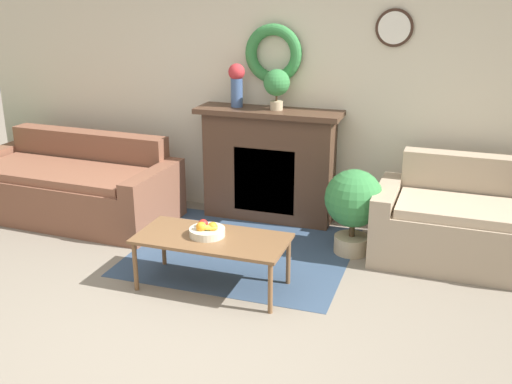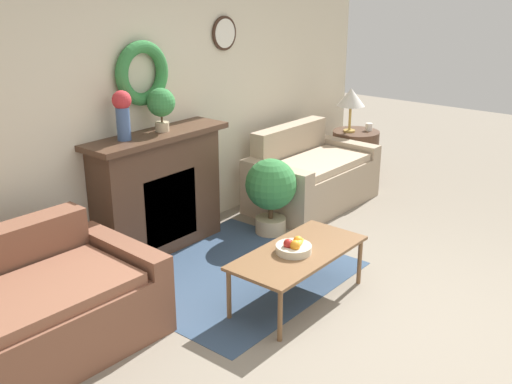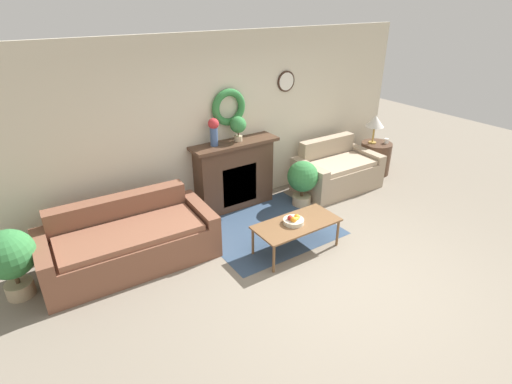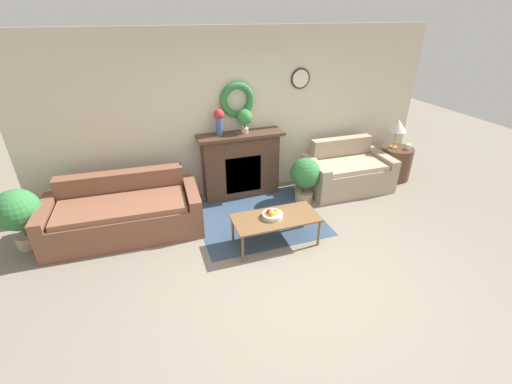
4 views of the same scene
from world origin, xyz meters
TOP-DOWN VIEW (x-y plane):
  - ground_plane at (0.00, 0.00)m, footprint 16.00×16.00m
  - floor_rug at (-0.06, 1.57)m, footprint 1.87×1.65m
  - wall_back at (-0.00, 2.63)m, footprint 6.80×0.17m
  - fireplace at (-0.09, 2.42)m, footprint 1.42×0.41m
  - loveseat_right at (1.78, 2.02)m, footprint 1.50×0.88m
  - coffee_table at (-0.06, 0.88)m, footprint 1.17×0.55m
  - fruit_bowl at (-0.10, 0.89)m, footprint 0.28×0.28m
  - side_table_by_loveseat at (2.88, 2.10)m, footprint 0.58×0.58m
  - table_lamp at (2.81, 2.16)m, footprint 0.34×0.34m
  - mug at (3.01, 2.00)m, footprint 0.09×0.09m
  - vase_on_mantel_left at (-0.42, 2.43)m, footprint 0.16×0.16m
  - potted_plant_on_mantel at (-0.01, 2.41)m, footprint 0.25×0.25m
  - potted_plant_floor_by_loveseat at (0.85, 1.86)m, footprint 0.50×0.50m

SIDE VIEW (x-z plane):
  - ground_plane at x=0.00m, z-range 0.00..0.00m
  - floor_rug at x=-0.06m, z-range 0.00..0.01m
  - side_table_by_loveseat at x=2.88m, z-range 0.00..0.61m
  - loveseat_right at x=1.78m, z-range -0.12..0.74m
  - coffee_table at x=-0.06m, z-range 0.18..0.60m
  - potted_plant_floor_by_loveseat at x=0.85m, z-range 0.08..0.85m
  - fruit_bowl at x=-0.10m, z-range 0.41..0.53m
  - fireplace at x=-0.09m, z-range 0.01..1.12m
  - mug at x=3.01m, z-range 0.61..0.70m
  - table_lamp at x=2.81m, z-range 0.76..1.30m
  - wall_back at x=0.00m, z-range 0.01..2.71m
  - potted_plant_on_mantel at x=-0.01m, z-range 1.17..1.55m
  - vase_on_mantel_left at x=-0.42m, z-range 1.15..1.57m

